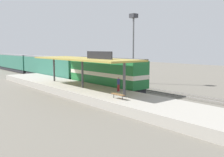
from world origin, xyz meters
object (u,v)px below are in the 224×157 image
at_px(locomotive, 105,73).
at_px(light_mast, 133,34).
at_px(platform_bench, 118,95).
at_px(passenger_carriage_front, 50,67).
at_px(person_waiting, 118,83).
at_px(passenger_carriage_rear, 15,62).

height_order(locomotive, light_mast, light_mast).
height_order(platform_bench, passenger_carriage_front, passenger_carriage_front).
bearing_deg(passenger_carriage_front, person_waiting, -97.12).
distance_m(locomotive, passenger_carriage_rear, 38.80).
bearing_deg(passenger_carriage_rear, platform_bench, -97.05).
relative_size(passenger_carriage_rear, light_mast, 1.71).
bearing_deg(passenger_carriage_front, platform_bench, -102.22).
relative_size(light_mast, person_waiting, 6.84).
xyz_separation_m(passenger_carriage_rear, light_mast, (7.80, -36.60, 6.08)).
height_order(locomotive, passenger_carriage_rear, locomotive).
relative_size(locomotive, passenger_carriage_rear, 0.72).
height_order(passenger_carriage_front, person_waiting, passenger_carriage_front).
relative_size(platform_bench, locomotive, 0.12).
bearing_deg(locomotive, platform_bench, -121.75).
bearing_deg(person_waiting, locomotive, 64.53).
xyz_separation_m(platform_bench, light_mast, (13.80, 11.89, 7.05)).
distance_m(passenger_carriage_front, light_mast, 18.64).
relative_size(passenger_carriage_front, person_waiting, 11.70).
distance_m(platform_bench, locomotive, 11.45).
xyz_separation_m(light_mast, person_waiting, (-10.85, -8.59, -6.54)).
xyz_separation_m(passenger_carriage_front, passenger_carriage_rear, (0.00, 20.80, 0.00)).
relative_size(platform_bench, person_waiting, 0.99).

